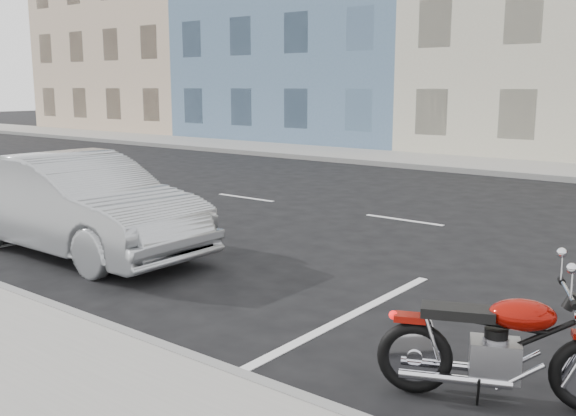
# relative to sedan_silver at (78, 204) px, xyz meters

# --- Properties ---
(ground) EXTENTS (120.00, 120.00, 0.00)m
(ground) POSITION_rel_sedan_silver_xyz_m (4.70, 5.18, -0.75)
(ground) COLOR black
(ground) RESTS_ON ground
(sidewalk_far) EXTENTS (80.00, 3.40, 0.15)m
(sidewalk_far) POSITION_rel_sedan_silver_xyz_m (-0.30, 13.88, -0.67)
(sidewalk_far) COLOR gray
(sidewalk_far) RESTS_ON ground
(curb_far) EXTENTS (80.00, 0.12, 0.16)m
(curb_far) POSITION_rel_sedan_silver_xyz_m (-0.30, 12.18, -0.67)
(curb_far) COLOR gray
(curb_far) RESTS_ON ground
(bldg_far_west) EXTENTS (12.00, 12.00, 12.00)m
(bldg_far_west) POSITION_rel_sedan_silver_xyz_m (-21.30, 21.48, 5.25)
(bldg_far_west) COLOR #C7AD8F
(bldg_far_west) RESTS_ON ground
(bldg_blue) EXTENTS (12.00, 12.00, 13.00)m
(bldg_blue) POSITION_rel_sedan_silver_xyz_m (-9.30, 21.48, 5.75)
(bldg_blue) COLOR slate
(bldg_blue) RESTS_ON ground
(sedan_silver) EXTENTS (4.54, 1.60, 1.49)m
(sedan_silver) POSITION_rel_sedan_silver_xyz_m (0.00, 0.00, 0.00)
(sedan_silver) COLOR #9CA0A4
(sedan_silver) RESTS_ON ground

